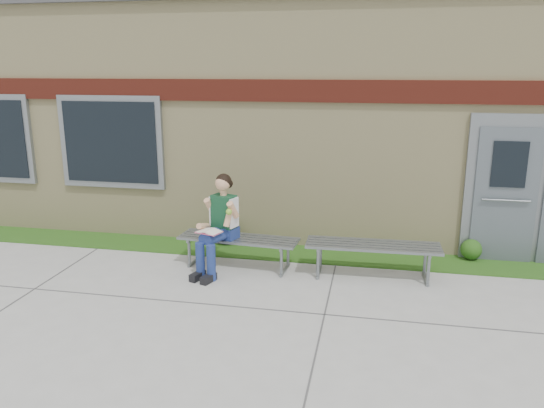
# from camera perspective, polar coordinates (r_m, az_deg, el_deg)

# --- Properties ---
(ground) EXTENTS (80.00, 80.00, 0.00)m
(ground) POSITION_cam_1_polar(r_m,az_deg,el_deg) (6.43, -3.91, -12.96)
(ground) COLOR #9E9E99
(ground) RESTS_ON ground
(grass_strip) EXTENTS (16.00, 0.80, 0.02)m
(grass_strip) POSITION_cam_1_polar(r_m,az_deg,el_deg) (8.76, 0.51, -5.20)
(grass_strip) COLOR #1B4D14
(grass_strip) RESTS_ON ground
(school_building) EXTENTS (16.20, 6.22, 4.20)m
(school_building) POSITION_cam_1_polar(r_m,az_deg,el_deg) (11.62, 3.68, 10.24)
(school_building) COLOR beige
(school_building) RESTS_ON ground
(bench_left) EXTENTS (1.85, 0.65, 0.47)m
(bench_left) POSITION_cam_1_polar(r_m,az_deg,el_deg) (8.06, -3.62, -4.33)
(bench_left) COLOR slate
(bench_left) RESTS_ON ground
(bench_right) EXTENTS (1.93, 0.58, 0.50)m
(bench_right) POSITION_cam_1_polar(r_m,az_deg,el_deg) (7.81, 10.77, -5.04)
(bench_right) COLOR slate
(bench_right) RESTS_ON ground
(girl) EXTENTS (0.61, 0.95, 1.46)m
(girl) POSITION_cam_1_polar(r_m,az_deg,el_deg) (7.81, -5.76, -2.02)
(girl) COLOR navy
(girl) RESTS_ON ground
(shrub_mid) EXTENTS (0.44, 0.44, 0.44)m
(shrub_mid) POSITION_cam_1_polar(r_m,az_deg,el_deg) (9.12, -4.92, -2.93)
(shrub_mid) COLOR #1B4D14
(shrub_mid) RESTS_ON grass_strip
(shrub_east) EXTENTS (0.32, 0.32, 0.32)m
(shrub_east) POSITION_cam_1_polar(r_m,az_deg,el_deg) (8.94, 20.64, -4.59)
(shrub_east) COLOR #1B4D14
(shrub_east) RESTS_ON grass_strip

